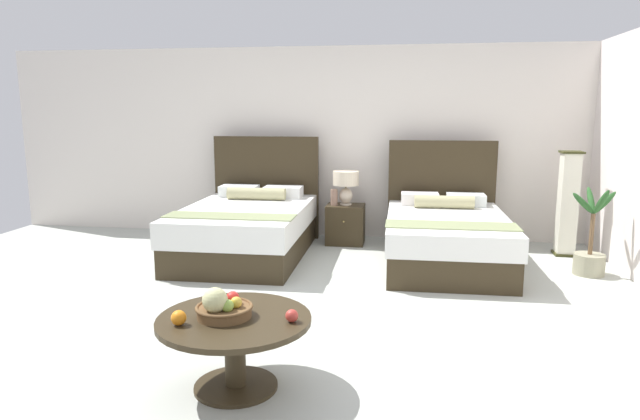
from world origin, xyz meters
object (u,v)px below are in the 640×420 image
nightstand (345,224)px  coffee_table (235,335)px  potted_palm (590,252)px  bed_near_corner (446,235)px  table_lamp (346,183)px  vase (334,197)px  loose_orange (179,318)px  fruit_bowl (222,307)px  bed_near_window (248,227)px  floor_lamp_corner (568,204)px  loose_apple (292,316)px

nightstand → coffee_table: nightstand is taller
potted_palm → bed_near_corner: bearing=171.1°
bed_near_corner → table_lamp: bed_near_corner is taller
bed_near_corner → vase: bearing=152.4°
bed_near_corner → loose_orange: (-1.73, -3.30, 0.19)m
nightstand → fruit_bowl: fruit_bowl is taller
fruit_bowl → loose_orange: fruit_bowl is taller
nightstand → potted_palm: bearing=-20.1°
bed_near_window → potted_palm: bearing=-3.4°
potted_palm → floor_lamp_corner: bearing=92.6°
fruit_bowl → floor_lamp_corner: (2.94, 3.72, 0.08)m
bed_near_window → vase: bearing=37.2°
nightstand → table_lamp: size_ratio=1.17×
bed_near_corner → nightstand: bearing=148.3°
fruit_bowl → potted_palm: potted_palm is taller
loose_apple → vase: bearing=93.8°
table_lamp → potted_palm: (2.66, -0.99, -0.55)m
coffee_table → loose_apple: bearing=-3.5°
table_lamp → coffee_table: (-0.25, -3.89, -0.44)m
loose_orange → potted_palm: 4.43m
loose_orange → floor_lamp_corner: floor_lamp_corner is taller
nightstand → loose_apple: (0.11, -3.89, 0.25)m
bed_near_window → loose_apple: bearing=-69.4°
loose_apple → potted_palm: potted_palm is taller
table_lamp → potted_palm: size_ratio=0.45×
loose_apple → bed_near_window: bearing=110.6°
bed_near_window → coffee_table: bed_near_window is taller
nightstand → coffee_table: 3.88m
bed_near_window → potted_palm: 3.74m
table_lamp → loose_apple: bearing=-88.4°
coffee_table → fruit_bowl: 0.20m
loose_orange → nightstand: bearing=82.5°
nightstand → table_lamp: bearing=90.0°
loose_apple → floor_lamp_corner: floor_lamp_corner is taller
loose_orange → potted_palm: size_ratio=0.09×
nightstand → table_lamp: (0.00, 0.02, 0.53)m
vase → potted_palm: 2.97m
table_lamp → bed_near_window: bearing=-144.5°
bed_near_window → fruit_bowl: bed_near_window is taller
bed_near_corner → floor_lamp_corner: (1.42, 0.58, 0.29)m
fruit_bowl → loose_apple: bearing=-0.4°
table_lamp → floor_lamp_corner: size_ratio=0.35×
loose_apple → floor_lamp_corner: (2.51, 3.72, 0.11)m
bed_near_corner → potted_palm: 1.47m
bed_near_window → bed_near_corner: bed_near_window is taller
nightstand → floor_lamp_corner: 2.65m
nightstand → loose_orange: size_ratio=5.59×
vase → loose_apple: 3.86m
vase → loose_orange: vase is taller
nightstand → table_lamp: table_lamp is taller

